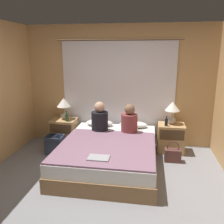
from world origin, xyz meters
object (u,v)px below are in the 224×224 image
(laptop_on_bed, at_px, (99,158))
(lamp_left, at_px, (64,105))
(pillow_left, at_px, (99,123))
(beer_bottle_on_right_stand, at_px, (166,122))
(lamp_right, at_px, (172,109))
(backpack_on_floor, at_px, (55,143))
(person_left_in_bed, at_px, (100,119))
(beer_bottle_on_left_stand, at_px, (67,117))
(person_right_in_bed, at_px, (129,121))
(nightstand_left, at_px, (64,132))
(nightstand_right, at_px, (171,138))
(pillow_right, at_px, (133,124))
(bed, at_px, (109,154))
(handbag_on_floor, at_px, (173,155))

(laptop_on_bed, bearing_deg, lamp_left, 124.48)
(pillow_left, relative_size, beer_bottle_on_right_stand, 2.83)
(lamp_right, distance_m, backpack_on_floor, 2.40)
(person_left_in_bed, height_order, beer_bottle_on_left_stand, person_left_in_bed)
(person_right_in_bed, bearing_deg, pillow_left, 153.03)
(nightstand_left, distance_m, beer_bottle_on_left_stand, 0.40)
(pillow_left, bearing_deg, lamp_left, -179.21)
(pillow_left, height_order, laptop_on_bed, pillow_left)
(nightstand_right, bearing_deg, laptop_on_bed, -126.65)
(lamp_left, distance_m, pillow_right, 1.51)
(nightstand_right, distance_m, lamp_left, 2.30)
(person_right_in_bed, bearing_deg, bed, -119.81)
(person_right_in_bed, height_order, backpack_on_floor, person_right_in_bed)
(laptop_on_bed, height_order, backpack_on_floor, laptop_on_bed)
(backpack_on_floor, bearing_deg, handbag_on_floor, 0.08)
(beer_bottle_on_left_stand, xyz_separation_m, backpack_on_floor, (-0.14, -0.36, -0.44))
(lamp_right, distance_m, laptop_on_bed, 1.99)
(beer_bottle_on_left_stand, bearing_deg, lamp_right, 4.31)
(lamp_left, distance_m, person_right_in_bed, 1.46)
(pillow_right, height_order, backpack_on_floor, pillow_right)
(beer_bottle_on_right_stand, distance_m, backpack_on_floor, 2.22)
(beer_bottle_on_right_stand, relative_size, laptop_on_bed, 0.66)
(handbag_on_floor, bearing_deg, bed, -163.68)
(pillow_left, distance_m, person_left_in_bed, 0.39)
(lamp_left, height_order, pillow_right, lamp_left)
(beer_bottle_on_right_stand, bearing_deg, lamp_right, 55.03)
(bed, xyz_separation_m, laptop_on_bed, (-0.03, -0.74, 0.26))
(handbag_on_floor, bearing_deg, person_left_in_bed, 172.08)
(person_right_in_bed, bearing_deg, beer_bottle_on_right_stand, 13.17)
(nightstand_left, bearing_deg, lamp_right, 1.37)
(person_right_in_bed, relative_size, beer_bottle_on_left_stand, 2.54)
(beer_bottle_on_left_stand, distance_m, handbag_on_floor, 2.21)
(person_left_in_bed, distance_m, laptop_on_bed, 1.30)
(nightstand_right, xyz_separation_m, beer_bottle_on_right_stand, (-0.11, -0.11, 0.36))
(nightstand_right, distance_m, lamp_right, 0.58)
(nightstand_left, distance_m, backpack_on_floor, 0.48)
(lamp_right, bearing_deg, pillow_left, 179.60)
(nightstand_right, height_order, beer_bottle_on_right_stand, beer_bottle_on_right_stand)
(pillow_right, xyz_separation_m, beer_bottle_on_right_stand, (0.64, -0.17, 0.13))
(pillow_right, height_order, laptop_on_bed, pillow_right)
(pillow_right, bearing_deg, handbag_on_floor, -34.61)
(lamp_right, height_order, handbag_on_floor, lamp_right)
(pillow_left, xyz_separation_m, backpack_on_floor, (-0.79, -0.53, -0.30))
(pillow_left, height_order, person_left_in_bed, person_left_in_bed)
(lamp_left, bearing_deg, beer_bottle_on_right_stand, -4.31)
(pillow_left, bearing_deg, pillow_right, 0.00)
(nightstand_right, xyz_separation_m, laptop_on_bed, (-1.14, -1.53, 0.20))
(laptop_on_bed, distance_m, backpack_on_floor, 1.57)
(person_right_in_bed, relative_size, beer_bottle_on_right_stand, 2.80)
(lamp_left, bearing_deg, beer_bottle_on_left_stand, -54.40)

